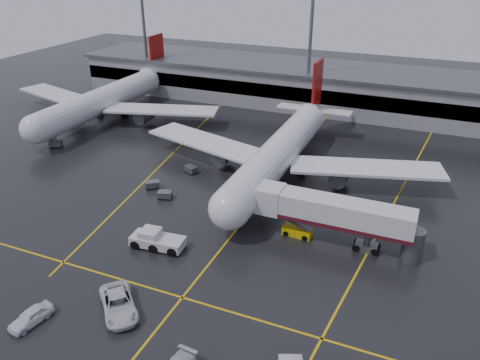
% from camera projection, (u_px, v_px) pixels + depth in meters
% --- Properties ---
extents(ground, '(220.00, 220.00, 0.00)m').
position_uv_depth(ground, '(259.00, 202.00, 66.74)').
color(ground, black).
rests_on(ground, ground).
extents(apron_line_centre, '(0.25, 90.00, 0.02)m').
position_uv_depth(apron_line_centre, '(259.00, 202.00, 66.73)').
color(apron_line_centre, gold).
rests_on(apron_line_centre, ground).
extents(apron_line_stop, '(60.00, 0.25, 0.02)m').
position_uv_depth(apron_line_stop, '(182.00, 297.00, 48.58)').
color(apron_line_stop, gold).
rests_on(apron_line_stop, ground).
extents(apron_line_left, '(9.99, 69.35, 0.02)m').
position_uv_depth(apron_line_left, '(172.00, 154.00, 81.96)').
color(apron_line_left, gold).
rests_on(apron_line_left, ground).
extents(apron_line_right, '(7.57, 69.64, 0.02)m').
position_uv_depth(apron_line_right, '(398.00, 195.00, 68.70)').
color(apron_line_right, gold).
rests_on(apron_line_right, ground).
extents(terminal, '(122.00, 19.00, 8.60)m').
position_uv_depth(terminal, '(336.00, 88.00, 104.35)').
color(terminal, gray).
rests_on(terminal, ground).
extents(light_mast_left, '(3.00, 1.20, 25.45)m').
position_uv_depth(light_mast_left, '(144.00, 32.00, 110.65)').
color(light_mast_left, '#595B60').
rests_on(light_mast_left, ground).
extents(light_mast_mid, '(3.00, 1.20, 25.45)m').
position_uv_depth(light_mast_mid, '(310.00, 44.00, 96.69)').
color(light_mast_mid, '#595B60').
rests_on(light_mast_mid, ground).
extents(main_airliner, '(48.80, 45.60, 14.10)m').
position_uv_depth(main_airliner, '(281.00, 150.00, 72.86)').
color(main_airliner, silver).
rests_on(main_airliner, ground).
extents(second_airliner, '(48.80, 45.60, 14.10)m').
position_uv_depth(second_airliner, '(106.00, 99.00, 97.42)').
color(second_airliner, silver).
rests_on(second_airliner, ground).
extents(jet_bridge, '(19.90, 3.40, 6.05)m').
position_uv_depth(jet_bridge, '(335.00, 215.00, 55.89)').
color(jet_bridge, silver).
rests_on(jet_bridge, ground).
extents(pushback_tractor, '(6.70, 3.30, 2.32)m').
position_uv_depth(pushback_tractor, '(156.00, 240.00, 56.41)').
color(pushback_tractor, silver).
rests_on(pushback_tractor, ground).
extents(belt_loader, '(3.73, 1.87, 2.32)m').
position_uv_depth(belt_loader, '(297.00, 231.00, 58.83)').
color(belt_loader, '#DFB805').
rests_on(belt_loader, ground).
extents(service_van_a, '(6.85, 6.83, 1.84)m').
position_uv_depth(service_van_a, '(119.00, 304.00, 46.36)').
color(service_van_a, silver).
rests_on(service_van_a, ground).
extents(service_van_d, '(2.47, 4.62, 1.50)m').
position_uv_depth(service_van_d, '(31.00, 317.00, 45.03)').
color(service_van_d, white).
rests_on(service_van_d, ground).
extents(baggage_cart_a, '(2.30, 1.85, 1.12)m').
position_uv_depth(baggage_cart_a, '(165.00, 194.00, 67.42)').
color(baggage_cart_a, '#595B60').
rests_on(baggage_cart_a, ground).
extents(baggage_cart_b, '(2.38, 2.23, 1.12)m').
position_uv_depth(baggage_cart_b, '(152.00, 184.00, 70.35)').
color(baggage_cart_b, '#595B60').
rests_on(baggage_cart_b, ground).
extents(baggage_cart_c, '(2.35, 1.97, 1.12)m').
position_uv_depth(baggage_cart_c, '(191.00, 169.00, 75.11)').
color(baggage_cart_c, '#595B60').
rests_on(baggage_cart_c, ground).
extents(baggage_cart_d, '(2.08, 1.43, 1.12)m').
position_uv_depth(baggage_cart_d, '(49.00, 133.00, 89.64)').
color(baggage_cart_d, '#595B60').
rests_on(baggage_cart_d, ground).
extents(baggage_cart_e, '(2.35, 1.98, 1.12)m').
position_uv_depth(baggage_cart_e, '(56.00, 144.00, 84.69)').
color(baggage_cart_e, '#595B60').
rests_on(baggage_cart_e, ground).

